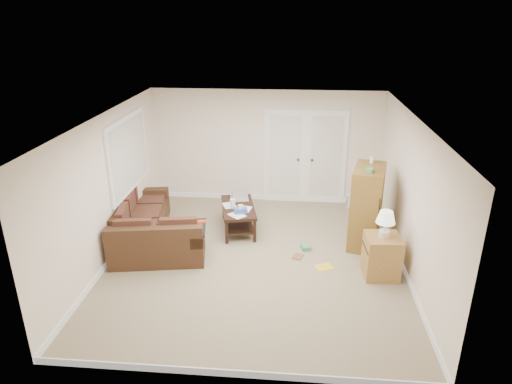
# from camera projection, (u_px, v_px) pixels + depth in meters

# --- Properties ---
(floor) EXTENTS (5.50, 5.50, 0.00)m
(floor) POSITION_uv_depth(u_px,v_px,m) (256.00, 260.00, 7.94)
(floor) COLOR gray
(floor) RESTS_ON ground
(ceiling) EXTENTS (5.00, 5.50, 0.02)m
(ceiling) POSITION_uv_depth(u_px,v_px,m) (256.00, 118.00, 7.02)
(ceiling) COLOR silver
(ceiling) RESTS_ON wall_back
(wall_left) EXTENTS (0.02, 5.50, 2.50)m
(wall_left) POSITION_uv_depth(u_px,v_px,m) (108.00, 189.00, 7.68)
(wall_left) COLOR white
(wall_left) RESTS_ON floor
(wall_right) EXTENTS (0.02, 5.50, 2.50)m
(wall_right) POSITION_uv_depth(u_px,v_px,m) (411.00, 198.00, 7.28)
(wall_right) COLOR white
(wall_right) RESTS_ON floor
(wall_back) EXTENTS (5.00, 0.02, 2.50)m
(wall_back) POSITION_uv_depth(u_px,v_px,m) (266.00, 147.00, 10.02)
(wall_back) COLOR white
(wall_back) RESTS_ON floor
(wall_front) EXTENTS (5.00, 0.02, 2.50)m
(wall_front) POSITION_uv_depth(u_px,v_px,m) (233.00, 288.00, 4.94)
(wall_front) COLOR white
(wall_front) RESTS_ON floor
(baseboards) EXTENTS (5.00, 5.50, 0.10)m
(baseboards) POSITION_uv_depth(u_px,v_px,m) (256.00, 257.00, 7.93)
(baseboards) COLOR silver
(baseboards) RESTS_ON floor
(french_doors) EXTENTS (1.80, 0.05, 2.13)m
(french_doors) POSITION_uv_depth(u_px,v_px,m) (305.00, 158.00, 10.00)
(french_doors) COLOR silver
(french_doors) RESTS_ON floor
(window_left) EXTENTS (0.05, 1.92, 1.42)m
(window_left) POSITION_uv_depth(u_px,v_px,m) (129.00, 154.00, 8.49)
(window_left) COLOR silver
(window_left) RESTS_ON wall_left
(sectional_sofa) EXTENTS (2.00, 2.54, 0.75)m
(sectional_sofa) POSITION_uv_depth(u_px,v_px,m) (149.00, 229.00, 8.38)
(sectional_sofa) COLOR #452C1A
(sectional_sofa) RESTS_ON floor
(coffee_table) EXTENTS (0.84, 1.32, 0.83)m
(coffee_table) POSITION_uv_depth(u_px,v_px,m) (238.00, 216.00, 8.97)
(coffee_table) COLOR black
(coffee_table) RESTS_ON floor
(tv_armoire) EXTENTS (0.71, 1.02, 1.60)m
(tv_armoire) POSITION_uv_depth(u_px,v_px,m) (366.00, 206.00, 8.23)
(tv_armoire) COLOR olive
(tv_armoire) RESTS_ON floor
(side_cabinet) EXTENTS (0.57, 0.57, 1.15)m
(side_cabinet) POSITION_uv_depth(u_px,v_px,m) (382.00, 253.00, 7.34)
(side_cabinet) COLOR #A3793C
(side_cabinet) RESTS_ON floor
(space_heater) EXTENTS (0.14, 0.12, 0.31)m
(space_heater) POSITION_uv_depth(u_px,v_px,m) (350.00, 201.00, 9.99)
(space_heater) COLOR white
(space_heater) RESTS_ON floor
(floor_magazine) EXTENTS (0.36, 0.33, 0.01)m
(floor_magazine) POSITION_uv_depth(u_px,v_px,m) (324.00, 267.00, 7.72)
(floor_magazine) COLOR yellow
(floor_magazine) RESTS_ON floor
(floor_greenbox) EXTENTS (0.19, 0.23, 0.08)m
(floor_greenbox) POSITION_uv_depth(u_px,v_px,m) (306.00, 247.00, 8.29)
(floor_greenbox) COLOR #459961
(floor_greenbox) RESTS_ON floor
(floor_book) EXTENTS (0.22, 0.26, 0.02)m
(floor_book) POSITION_uv_depth(u_px,v_px,m) (293.00, 256.00, 8.07)
(floor_book) COLOR brown
(floor_book) RESTS_ON floor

